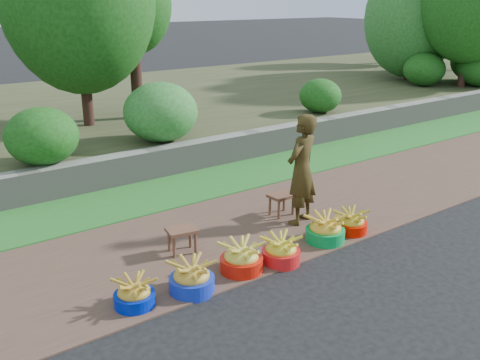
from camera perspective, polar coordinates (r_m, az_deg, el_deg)
ground_plane at (r=6.87m, az=7.00°, el=-8.68°), size 120.00×120.00×0.00m
dirt_shoulder at (r=7.72m, az=0.70°, el=-5.18°), size 80.00×2.50×0.02m
grass_verge at (r=9.28m, az=-6.68°, el=-0.99°), size 80.00×1.50×0.04m
retaining_wall at (r=9.92m, az=-9.16°, el=1.76°), size 80.00×0.35×0.55m
earth_bank at (r=14.35m, az=-18.20°, el=6.29°), size 80.00×10.00×0.50m
vegetation at (r=13.42m, az=-9.62°, el=16.94°), size 35.25×8.03×4.65m
basin_a at (r=5.97m, az=-11.21°, el=-11.86°), size 0.45×0.45×0.33m
basin_b at (r=6.13m, az=-5.19°, el=-10.38°), size 0.52×0.52×0.39m
basin_c at (r=6.52m, az=0.15°, el=-8.39°), size 0.53×0.53×0.39m
basin_d at (r=6.75m, az=4.39°, el=-7.57°), size 0.49×0.49×0.36m
basin_e at (r=7.36m, az=9.09°, el=-5.28°), size 0.53×0.53×0.40m
basin_f at (r=7.70m, az=11.74°, el=-4.50°), size 0.46×0.46×0.35m
stool_left at (r=6.94m, az=-6.21°, el=-5.70°), size 0.43×0.36×0.33m
stool_right at (r=8.09m, az=4.46°, el=-1.97°), size 0.39×0.31×0.33m
vendor_woman at (r=7.68m, az=6.59°, el=1.10°), size 0.68×0.56×1.62m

